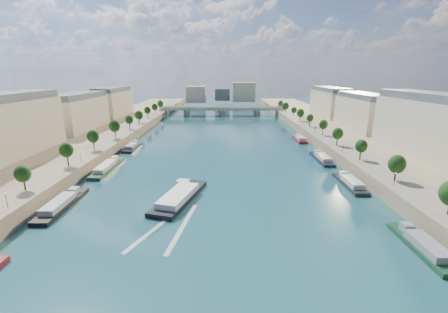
{
  "coord_description": "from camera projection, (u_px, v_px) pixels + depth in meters",
  "views": [
    {
      "loc": [
        1.59,
        -38.73,
        37.75
      ],
      "look_at": [
        1.71,
        78.12,
        5.0
      ],
      "focal_mm": 24.0,
      "sensor_mm": 36.0,
      "label": 1
    }
  ],
  "objects": [
    {
      "name": "buildings_left",
      "position": [
        52.0,
        117.0,
        150.8
      ],
      "size": [
        16.0,
        226.0,
        23.2
      ],
      "color": "beige",
      "rests_on": "ground"
    },
    {
      "name": "trees_right",
      "position": [
        330.0,
        129.0,
        150.62
      ],
      "size": [
        4.8,
        268.8,
        8.26
      ],
      "color": "#382B1E",
      "rests_on": "ground"
    },
    {
      "name": "bridge",
      "position": [
        222.0,
        110.0,
        272.49
      ],
      "size": [
        112.0,
        12.0,
        8.15
      ],
      "color": "#C1B79E",
      "rests_on": "ground"
    },
    {
      "name": "moored_barges_right",
      "position": [
        358.0,
        190.0,
        97.56
      ],
      "size": [
        5.0,
        163.02,
        3.6
      ],
      "color": "black",
      "rests_on": "ground"
    },
    {
      "name": "skyline",
      "position": [
        225.0,
        93.0,
        351.19
      ],
      "size": [
        79.0,
        42.0,
        22.0
      ],
      "color": "beige",
      "rests_on": "ground"
    },
    {
      "name": "lamps_right",
      "position": [
        327.0,
        136.0,
        146.54
      ],
      "size": [
        0.36,
        200.36,
        4.28
      ],
      "color": "black",
      "rests_on": "ground"
    },
    {
      "name": "tour_barge",
      "position": [
        179.0,
        197.0,
        91.88
      ],
      "size": [
        15.26,
        29.0,
        3.79
      ],
      "rotation": [
        0.0,
        0.0,
        -0.28
      ],
      "color": "black",
      "rests_on": "ground"
    },
    {
      "name": "pave_right",
      "position": [
        340.0,
        144.0,
        142.46
      ],
      "size": [
        14.0,
        520.0,
        0.1
      ],
      "primitive_type": "cube",
      "color": "gray",
      "rests_on": "quay_right"
    },
    {
      "name": "buildings_right",
      "position": [
        389.0,
        117.0,
        150.97
      ],
      "size": [
        16.0,
        226.0,
        23.2
      ],
      "color": "beige",
      "rests_on": "ground"
    },
    {
      "name": "quay_right",
      "position": [
        371.0,
        149.0,
        143.17
      ],
      "size": [
        44.0,
        520.0,
        5.0
      ],
      "primitive_type": "cube",
      "color": "#9E8460",
      "rests_on": "ground"
    },
    {
      "name": "pave_left",
      "position": [
        101.0,
        144.0,
        142.35
      ],
      "size": [
        14.0,
        520.0,
        0.1
      ],
      "primitive_type": "cube",
      "color": "gray",
      "rests_on": "quay_left"
    },
    {
      "name": "lamps_left",
      "position": [
        101.0,
        143.0,
        131.99
      ],
      "size": [
        0.36,
        200.36,
        4.28
      ],
      "color": "black",
      "rests_on": "ground"
    },
    {
      "name": "trees_left",
      "position": [
        105.0,
        132.0,
        142.81
      ],
      "size": [
        4.8,
        268.8,
        8.26
      ],
      "color": "#382B1E",
      "rests_on": "ground"
    },
    {
      "name": "ground",
      "position": [
        220.0,
        154.0,
        143.77
      ],
      "size": [
        700.0,
        700.0,
        0.0
      ],
      "primitive_type": "plane",
      "color": "#0B2933",
      "rests_on": "ground"
    },
    {
      "name": "quay_left",
      "position": [
        70.0,
        149.0,
        143.03
      ],
      "size": [
        44.0,
        520.0,
        5.0
      ],
      "primitive_type": "cube",
      "color": "#9E8460",
      "rests_on": "ground"
    },
    {
      "name": "moored_barges_left",
      "position": [
        64.0,
        203.0,
        87.98
      ],
      "size": [
        5.0,
        155.67,
        3.6
      ],
      "color": "#1A233A",
      "rests_on": "ground"
    },
    {
      "name": "wake",
      "position": [
        170.0,
        226.0,
        76.17
      ],
      "size": [
        14.57,
        25.88,
        0.04
      ],
      "color": "silver",
      "rests_on": "ground"
    }
  ]
}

